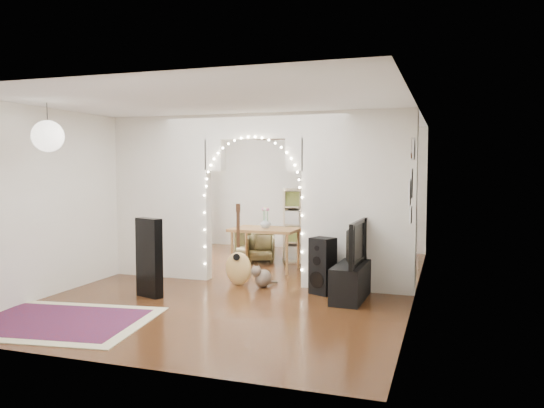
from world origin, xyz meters
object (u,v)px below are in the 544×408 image
(acoustic_guitar, at_px, (238,255))
(bookcase, at_px, (320,225))
(dining_chair_right, at_px, (261,249))
(floor_speaker, at_px, (323,266))
(media_console, at_px, (350,282))
(dining_table, at_px, (266,232))
(dining_chair_left, at_px, (254,244))

(acoustic_guitar, relative_size, bookcase, 0.75)
(dining_chair_right, bearing_deg, bookcase, -3.67)
(floor_speaker, xyz_separation_m, media_console, (0.45, -0.21, -0.16))
(bookcase, relative_size, dining_chair_right, 2.63)
(floor_speaker, xyz_separation_m, dining_table, (-1.40, 1.48, 0.27))
(floor_speaker, height_order, bookcase, bookcase)
(dining_chair_right, bearing_deg, dining_chair_left, 104.56)
(bookcase, bearing_deg, dining_table, -148.91)
(floor_speaker, bearing_deg, dining_table, 156.60)
(acoustic_guitar, distance_m, dining_chair_left, 2.59)
(acoustic_guitar, height_order, dining_chair_left, acoustic_guitar)
(dining_chair_right, bearing_deg, media_console, -68.60)
(dining_table, bearing_deg, media_console, -39.99)
(acoustic_guitar, bearing_deg, floor_speaker, -13.17)
(floor_speaker, relative_size, dining_table, 0.67)
(acoustic_guitar, distance_m, dining_chair_right, 2.13)
(floor_speaker, xyz_separation_m, dining_chair_left, (-2.05, 2.64, -0.13))
(media_console, bearing_deg, dining_chair_left, 133.17)
(acoustic_guitar, bearing_deg, dining_chair_right, 92.83)
(media_console, relative_size, dining_chair_left, 1.63)
(dining_chair_left, bearing_deg, dining_chair_right, -31.41)
(bookcase, height_order, dining_chair_right, bookcase)
(floor_speaker, distance_m, dining_table, 2.05)
(dining_chair_left, xyz_separation_m, dining_chair_right, (0.30, -0.42, -0.03))
(dining_chair_left, bearing_deg, media_console, -25.48)
(media_console, height_order, dining_table, dining_table)
(floor_speaker, xyz_separation_m, dining_chair_right, (-1.76, 2.22, -0.16))
(acoustic_guitar, xyz_separation_m, bookcase, (0.74, 2.42, 0.25))
(dining_table, bearing_deg, bookcase, 57.85)
(acoustic_guitar, relative_size, media_console, 1.09)
(dining_chair_left, bearing_deg, floor_speaker, -28.94)
(bookcase, relative_size, dining_table, 1.17)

